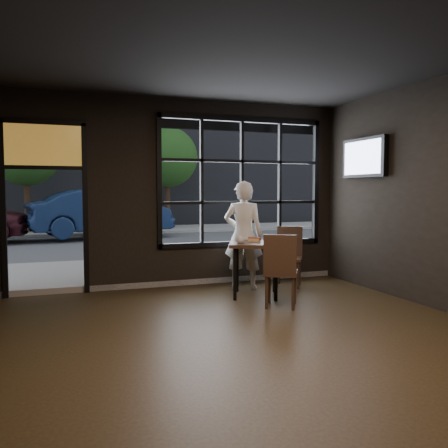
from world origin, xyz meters
name	(u,v)px	position (x,y,z in m)	size (l,w,h in m)	color
floor	(259,351)	(0.00, 0.00, -0.01)	(6.00, 7.00, 0.02)	black
ceiling	(260,31)	(0.00, 0.00, 3.21)	(6.00, 7.00, 0.02)	black
window_frame	(242,182)	(1.20, 3.50, 1.80)	(3.06, 0.12, 2.28)	black
stained_transom	(44,145)	(-2.10, 3.50, 2.35)	(1.20, 0.06, 0.70)	orange
street_asphalt	(92,220)	(0.00, 24.00, -0.02)	(60.00, 41.00, 0.04)	#545456
building_across	(90,84)	(0.00, 23.00, 7.50)	(28.00, 12.00, 15.00)	#5B5956
cafe_table	(256,269)	(0.97, 2.32, 0.42)	(0.78, 0.78, 0.85)	black
chair_near	(281,270)	(1.04, 1.58, 0.52)	(0.45, 0.45, 1.04)	black
chair_window	(289,257)	(1.81, 2.85, 0.51)	(0.44, 0.44, 1.02)	black
man	(243,235)	(1.01, 2.93, 0.90)	(0.66, 0.43, 1.80)	silver
hotdog	(254,240)	(0.98, 2.42, 0.87)	(0.20, 0.08, 0.06)	tan
cup	(241,240)	(0.70, 2.28, 0.89)	(0.12, 0.12, 0.10)	silver
tv	(364,158)	(2.93, 2.32, 2.19)	(0.13, 1.12, 0.66)	black
navy_car	(101,213)	(-0.48, 12.35, 0.89)	(1.68, 4.80, 1.58)	#112142
tree_left	(26,151)	(-2.95, 14.75, 3.11)	(2.59, 2.59, 4.41)	#332114
tree_right	(167,157)	(2.52, 15.29, 3.04)	(2.53, 2.53, 4.32)	#332114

